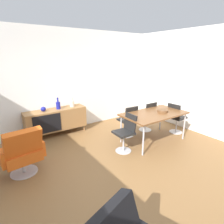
{
  "coord_description": "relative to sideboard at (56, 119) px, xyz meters",
  "views": [
    {
      "loc": [
        -1.64,
        -2.45,
        2.11
      ],
      "look_at": [
        0.49,
        0.6,
        0.96
      ],
      "focal_mm": 29.76,
      "sensor_mm": 36.0,
      "label": 1
    }
  ],
  "objects": [
    {
      "name": "dining_chair_near_window",
      "position": [
        0.99,
        -1.78,
        0.03
      ],
      "size": [
        0.44,
        0.42,
        0.86
      ],
      "color": "black",
      "rests_on": "ground_plane"
    },
    {
      "name": "sideboard",
      "position": [
        0.0,
        0.0,
        0.0
      ],
      "size": [
        1.6,
        0.45,
        0.72
      ],
      "color": "olive",
      "rests_on": "ground_plane"
    },
    {
      "name": "wooden_bowl_on_table",
      "position": [
        2.1,
        -1.84,
        0.33
      ],
      "size": [
        0.26,
        0.26,
        0.06
      ],
      "primitive_type": "cylinder",
      "color": "brown",
      "rests_on": "dining_table"
    },
    {
      "name": "vase_sculptural_dark",
      "position": [
        0.09,
        0.0,
        0.39
      ],
      "size": [
        0.11,
        0.11,
        0.31
      ],
      "color": "navy",
      "rests_on": "sideboard"
    },
    {
      "name": "vase_cobalt",
      "position": [
        -0.3,
        0.0,
        0.34
      ],
      "size": [
        0.13,
        0.13,
        0.12
      ],
      "color": "navy",
      "rests_on": "sideboard"
    },
    {
      "name": "wall_back",
      "position": [
        0.17,
        0.3,
        0.96
      ],
      "size": [
        6.8,
        0.12,
        2.8
      ],
      "primitive_type": "cube",
      "color": "white",
      "rests_on": "ground_plane"
    },
    {
      "name": "vase_ceramic_small",
      "position": [
        0.49,
        0.0,
        0.37
      ],
      "size": [
        0.13,
        0.13,
        0.26
      ],
      "color": "beige",
      "rests_on": "sideboard"
    },
    {
      "name": "dining_chair_far_end",
      "position": [
        2.76,
        -1.78,
        0.03
      ],
      "size": [
        0.44,
        0.42,
        0.86
      ],
      "color": "black",
      "rests_on": "ground_plane"
    },
    {
      "name": "dining_chair_back_right",
      "position": [
        2.22,
        -1.21,
        0.03
      ],
      "size": [
        0.41,
        0.43,
        0.86
      ],
      "color": "black",
      "rests_on": "ground_plane"
    },
    {
      "name": "ground_plane",
      "position": [
        0.17,
        -2.3,
        -0.44
      ],
      "size": [
        8.32,
        8.32,
        0.0
      ],
      "primitive_type": "plane",
      "color": "brown"
    },
    {
      "name": "wall_right",
      "position": [
        3.37,
        -2.3,
        0.96
      ],
      "size": [
        0.12,
        5.6,
        2.8
      ],
      "primitive_type": "cube",
      "color": "white",
      "rests_on": "ground_plane"
    },
    {
      "name": "lounge_chair_red",
      "position": [
        -1.1,
        -1.42,
        0.03
      ],
      "size": [
        0.77,
        0.71,
        0.95
      ],
      "color": "#D85919",
      "rests_on": "ground_plane"
    },
    {
      "name": "dining_chair_back_left",
      "position": [
        1.52,
        -1.21,
        0.03
      ],
      "size": [
        0.42,
        0.44,
        0.86
      ],
      "color": "black",
      "rests_on": "ground_plane"
    },
    {
      "name": "dining_table",
      "position": [
        1.88,
        -1.77,
        0.26
      ],
      "size": [
        1.6,
        0.9,
        0.74
      ],
      "color": "brown",
      "rests_on": "ground_plane"
    }
  ]
}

